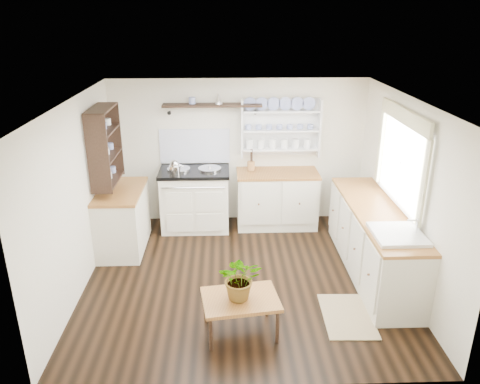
% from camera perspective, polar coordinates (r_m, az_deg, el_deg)
% --- Properties ---
extents(floor, '(4.00, 3.80, 0.01)m').
position_cam_1_polar(floor, '(6.20, 0.39, -10.37)').
color(floor, black).
rests_on(floor, ground).
extents(wall_back, '(4.00, 0.02, 2.30)m').
position_cam_1_polar(wall_back, '(7.48, -0.18, 4.94)').
color(wall_back, silver).
rests_on(wall_back, ground).
extents(wall_right, '(0.02, 3.80, 2.30)m').
position_cam_1_polar(wall_right, '(6.10, 19.55, -0.17)').
color(wall_right, silver).
rests_on(wall_right, ground).
extents(wall_left, '(0.02, 3.80, 2.30)m').
position_cam_1_polar(wall_left, '(5.95, -19.22, -0.66)').
color(wall_left, silver).
rests_on(wall_left, ground).
extents(ceiling, '(4.00, 3.80, 0.01)m').
position_cam_1_polar(ceiling, '(5.36, 0.45, 11.05)').
color(ceiling, white).
rests_on(ceiling, wall_back).
extents(window, '(0.08, 1.55, 1.22)m').
position_cam_1_polar(window, '(6.08, 19.09, 3.98)').
color(window, white).
rests_on(window, wall_right).
extents(aga_cooker, '(1.08, 0.75, 0.99)m').
position_cam_1_polar(aga_cooker, '(7.39, -5.47, -0.77)').
color(aga_cooker, white).
rests_on(aga_cooker, floor).
extents(back_cabinets, '(1.27, 0.63, 0.90)m').
position_cam_1_polar(back_cabinets, '(7.46, 4.50, -0.76)').
color(back_cabinets, beige).
rests_on(back_cabinets, floor).
extents(right_cabinets, '(0.62, 2.43, 0.90)m').
position_cam_1_polar(right_cabinets, '(6.35, 15.95, -5.68)').
color(right_cabinets, beige).
rests_on(right_cabinets, floor).
extents(belfast_sink, '(0.55, 0.60, 0.45)m').
position_cam_1_polar(belfast_sink, '(5.57, 18.54, -6.01)').
color(belfast_sink, white).
rests_on(belfast_sink, right_cabinets).
extents(left_cabinets, '(0.62, 1.13, 0.90)m').
position_cam_1_polar(left_cabinets, '(6.93, -14.12, -3.16)').
color(left_cabinets, beige).
rests_on(left_cabinets, floor).
extents(plate_rack, '(1.20, 0.22, 0.90)m').
position_cam_1_polar(plate_rack, '(7.39, 4.91, 7.92)').
color(plate_rack, white).
rests_on(plate_rack, wall_back).
extents(high_shelf, '(1.50, 0.29, 0.16)m').
position_cam_1_polar(high_shelf, '(7.18, -3.41, 10.45)').
color(high_shelf, black).
rests_on(high_shelf, wall_back).
extents(left_shelving, '(0.28, 0.80, 1.05)m').
position_cam_1_polar(left_shelving, '(6.60, -16.15, 5.49)').
color(left_shelving, black).
rests_on(left_shelving, wall_left).
extents(kettle, '(0.18, 0.18, 0.22)m').
position_cam_1_polar(kettle, '(7.12, -7.93, 2.97)').
color(kettle, silver).
rests_on(kettle, aga_cooker).
extents(utensil_crock, '(0.12, 0.12, 0.14)m').
position_cam_1_polar(utensil_crock, '(7.33, 1.35, 3.19)').
color(utensil_crock, '#AC763F').
rests_on(utensil_crock, back_cabinets).
extents(center_table, '(0.87, 0.67, 0.43)m').
position_cam_1_polar(center_table, '(5.06, 0.06, -13.22)').
color(center_table, brown).
rests_on(center_table, floor).
extents(potted_plant, '(0.45, 0.40, 0.49)m').
position_cam_1_polar(potted_plant, '(4.90, 0.06, -10.42)').
color(potted_plant, '#3F7233').
rests_on(potted_plant, center_table).
extents(floor_rug, '(0.58, 0.87, 0.02)m').
position_cam_1_polar(floor_rug, '(5.63, 12.92, -14.51)').
color(floor_rug, '#876F4E').
rests_on(floor_rug, floor).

